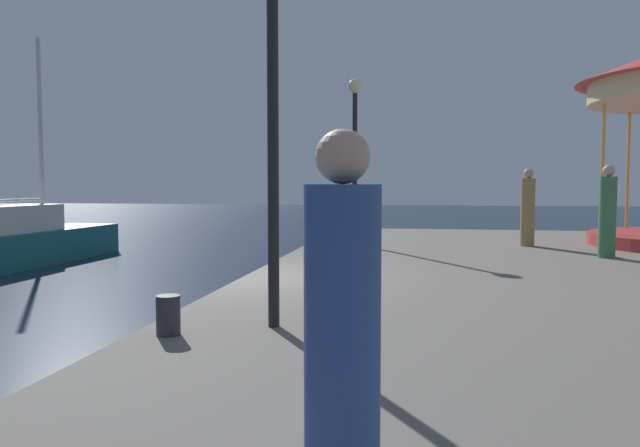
% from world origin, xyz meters
% --- Properties ---
extents(ground_plane, '(120.00, 120.00, 0.00)m').
position_xyz_m(ground_plane, '(0.00, 0.00, 0.00)').
color(ground_plane, '#162338').
extents(sailboat_teal, '(2.00, 6.92, 6.68)m').
position_xyz_m(sailboat_teal, '(-8.51, 6.39, 0.67)').
color(sailboat_teal, '#19606B').
rests_on(sailboat_teal, ground).
extents(lamp_post_mid_promenade, '(0.36, 0.36, 4.29)m').
position_xyz_m(lamp_post_mid_promenade, '(1.35, -3.42, 3.74)').
color(lamp_post_mid_promenade, black).
rests_on(lamp_post_mid_promenade, quay_dock).
extents(lamp_post_far_end, '(0.36, 0.36, 4.14)m').
position_xyz_m(lamp_post_far_end, '(1.19, 5.71, 3.65)').
color(lamp_post_far_end, black).
rests_on(lamp_post_far_end, quay_dock).
extents(bollard_south, '(0.24, 0.24, 0.40)m').
position_xyz_m(bollard_south, '(0.39, -3.96, 1.00)').
color(bollard_south, '#2D2D33').
rests_on(bollard_south, quay_dock).
extents(person_far_corner, '(0.34, 0.34, 1.91)m').
position_xyz_m(person_far_corner, '(6.65, 3.72, 1.70)').
color(person_far_corner, '#387247').
rests_on(person_far_corner, quay_dock).
extents(person_near_carousel, '(0.34, 0.34, 1.90)m').
position_xyz_m(person_near_carousel, '(5.44, 6.00, 1.69)').
color(person_near_carousel, '#937A4C').
rests_on(person_near_carousel, quay_dock).
extents(person_by_the_water, '(0.34, 0.34, 1.75)m').
position_xyz_m(person_by_the_water, '(2.56, -7.04, 1.62)').
color(person_by_the_water, '#2D4C8C').
rests_on(person_by_the_water, quay_dock).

